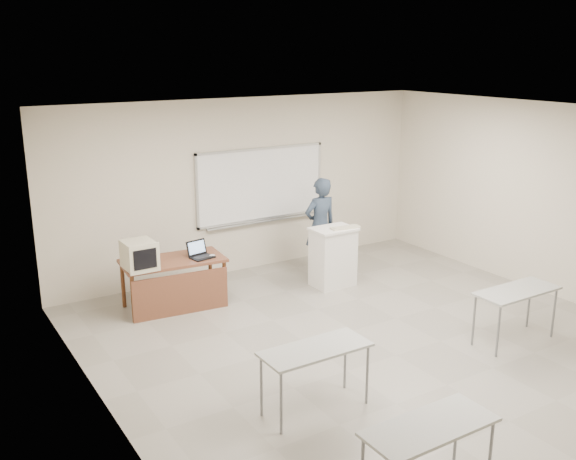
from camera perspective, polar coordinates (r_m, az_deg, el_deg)
floor at (r=8.45m, az=9.59°, el=-10.96°), size 7.00×8.00×0.01m
whiteboard at (r=11.20m, az=-2.39°, el=3.99°), size 2.48×0.10×1.31m
student_desks at (r=7.32m, az=16.93°, el=-9.97°), size 4.40×2.20×0.73m
instructor_desk at (r=9.67m, az=-9.90°, el=-3.86°), size 1.51×0.75×0.75m
podium at (r=10.53m, az=4.01°, el=-2.38°), size 0.70×0.51×0.98m
crt_monitor at (r=9.36m, az=-13.10°, el=-2.16°), size 0.44×0.49×0.42m
laptop at (r=9.73m, az=-7.77°, el=-2.08°), size 0.33×0.31×0.25m
mouse at (r=9.73m, az=-6.77°, el=-2.27°), size 0.12×0.10×0.04m
keyboard at (r=10.38m, az=5.12°, el=0.22°), size 0.50×0.22×0.03m
presenter at (r=11.03m, az=2.87°, el=0.37°), size 0.62×0.41×1.68m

